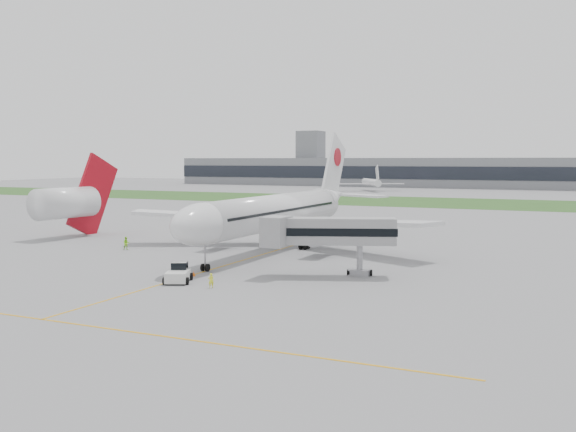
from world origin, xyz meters
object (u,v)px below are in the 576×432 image
at_px(neighbor_aircraft, 69,202).
at_px(airliner, 278,211).
at_px(ground_crew_near, 211,281).
at_px(pushback_tug, 178,273).
at_px(jet_bridge, 326,232).

bearing_deg(neighbor_aircraft, airliner, 6.15).
relative_size(airliner, ground_crew_near, 35.50).
bearing_deg(pushback_tug, airliner, 67.53).
bearing_deg(neighbor_aircraft, jet_bridge, -12.26).
relative_size(ground_crew_near, neighbor_aircraft, 0.08).
xyz_separation_m(airliner, ground_crew_near, (5.76, -27.97, -4.90)).
relative_size(airliner, neighbor_aircraft, 2.91).
distance_m(jet_bridge, neighbor_aircraft, 54.80).
xyz_separation_m(pushback_tug, neighbor_aircraft, (-39.35, 25.56, 5.04)).
height_order(pushback_tug, neighbor_aircraft, neighbor_aircraft).
distance_m(ground_crew_near, neighbor_aircraft, 52.07).
relative_size(pushback_tug, ground_crew_near, 2.97).
relative_size(pushback_tug, neighbor_aircraft, 0.24).
bearing_deg(jet_bridge, pushback_tug, -164.58).
distance_m(pushback_tug, ground_crew_near, 5.10).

